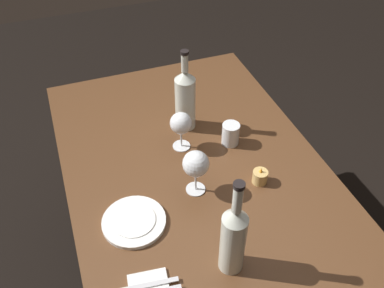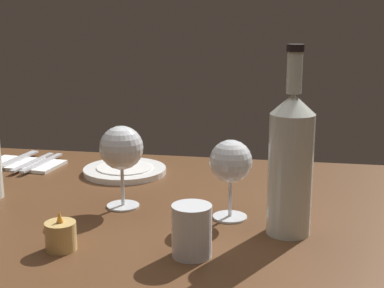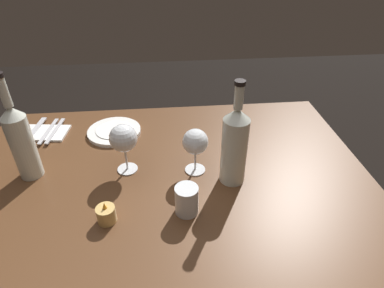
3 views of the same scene
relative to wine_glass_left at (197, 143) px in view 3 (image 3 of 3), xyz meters
The scene contains 12 objects.
dining_table 0.22m from the wine_glass_left, ahead, with size 1.30×0.90×0.74m.
wine_glass_left is the anchor object (origin of this frame).
wine_glass_right 0.22m from the wine_glass_left, ahead, with size 0.09×0.09×0.17m.
wine_bottle 0.13m from the wine_glass_left, 153.65° to the left, with size 0.08×0.08×0.33m.
wine_bottle_second 0.52m from the wine_glass_left, ahead, with size 0.07×0.07×0.34m.
water_tumbler 0.20m from the wine_glass_left, 76.73° to the left, with size 0.07×0.07×0.09m.
votive_candle 0.34m from the wine_glass_left, 36.71° to the left, with size 0.05×0.05×0.07m.
dinner_plate 0.39m from the wine_glass_left, 41.66° to the right, with size 0.20×0.20×0.02m.
folded_napkin 0.63m from the wine_glass_left, 26.17° to the right, with size 0.20×0.13×0.01m.
fork_inner 0.61m from the wine_glass_left, 27.22° to the right, with size 0.04×0.18×0.00m.
fork_outer 0.59m from the wine_glass_left, 28.35° to the right, with size 0.04×0.18×0.00m.
table_knife 0.66m from the wine_glass_left, 25.00° to the right, with size 0.05×0.21×0.00m.
Camera 3 is at (0.00, 0.82, 1.42)m, focal length 30.71 mm.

